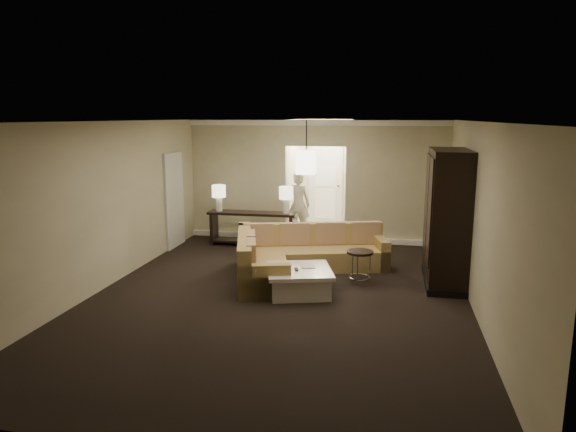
% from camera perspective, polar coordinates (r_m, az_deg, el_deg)
% --- Properties ---
extents(ground, '(8.00, 8.00, 0.00)m').
position_cam_1_polar(ground, '(8.40, -1.06, -9.01)').
color(ground, black).
rests_on(ground, ground).
extents(wall_back, '(6.00, 0.04, 2.80)m').
position_cam_1_polar(wall_back, '(11.92, 3.04, 3.89)').
color(wall_back, beige).
rests_on(wall_back, ground).
extents(wall_front, '(6.00, 0.04, 2.80)m').
position_cam_1_polar(wall_front, '(4.33, -12.64, -9.18)').
color(wall_front, beige).
rests_on(wall_front, ground).
extents(wall_left, '(0.04, 8.00, 2.80)m').
position_cam_1_polar(wall_left, '(9.14, -19.79, 1.07)').
color(wall_left, beige).
rests_on(wall_left, ground).
extents(wall_right, '(0.04, 8.00, 2.80)m').
position_cam_1_polar(wall_right, '(7.95, 20.53, -0.38)').
color(wall_right, beige).
rests_on(wall_right, ground).
extents(ceiling, '(6.00, 8.00, 0.02)m').
position_cam_1_polar(ceiling, '(7.89, -1.13, 10.47)').
color(ceiling, silver).
rests_on(ceiling, wall_back).
extents(crown_molding, '(6.00, 0.10, 0.12)m').
position_cam_1_polar(crown_molding, '(11.78, 3.07, 10.29)').
color(crown_molding, white).
rests_on(crown_molding, wall_back).
extents(baseboard, '(6.00, 0.10, 0.12)m').
position_cam_1_polar(baseboard, '(12.11, 2.94, -2.44)').
color(baseboard, white).
rests_on(baseboard, ground).
extents(side_door, '(0.05, 0.90, 2.10)m').
position_cam_1_polar(side_door, '(11.64, -12.50, 1.73)').
color(side_door, silver).
rests_on(side_door, ground).
extents(foyer, '(1.44, 2.02, 2.80)m').
position_cam_1_polar(foyer, '(13.25, 3.87, 4.17)').
color(foyer, white).
rests_on(foyer, ground).
extents(sectional_sofa, '(2.97, 2.85, 0.85)m').
position_cam_1_polar(sectional_sofa, '(9.52, 0.99, -4.45)').
color(sectional_sofa, olive).
rests_on(sectional_sofa, ground).
extents(coffee_table, '(1.28, 1.28, 0.44)m').
position_cam_1_polar(coffee_table, '(8.52, 1.24, -7.19)').
color(coffee_table, beige).
rests_on(coffee_table, ground).
extents(console_table, '(2.00, 0.49, 0.77)m').
position_cam_1_polar(console_table, '(11.56, -3.96, -1.07)').
color(console_table, black).
rests_on(console_table, ground).
extents(armoire, '(0.69, 1.62, 2.33)m').
position_cam_1_polar(armoire, '(9.23, 17.27, -0.47)').
color(armoire, black).
rests_on(armoire, ground).
extents(drink_table, '(0.46, 0.46, 0.58)m').
position_cam_1_polar(drink_table, '(9.05, 7.99, -4.87)').
color(drink_table, black).
rests_on(drink_table, ground).
extents(table_lamp_left, '(0.31, 0.31, 0.59)m').
position_cam_1_polar(table_lamp_left, '(11.65, -7.69, 2.47)').
color(table_lamp_left, white).
rests_on(table_lamp_left, console_table).
extents(table_lamp_right, '(0.31, 0.31, 0.59)m').
position_cam_1_polar(table_lamp_right, '(11.27, -0.21, 2.28)').
color(table_lamp_right, white).
rests_on(table_lamp_right, console_table).
extents(pendant_light, '(0.38, 0.38, 1.09)m').
position_cam_1_polar(pendant_light, '(10.58, 2.05, 6.01)').
color(pendant_light, black).
rests_on(pendant_light, ceiling).
extents(person, '(0.68, 0.49, 1.75)m').
position_cam_1_polar(person, '(12.36, 1.15, 1.70)').
color(person, beige).
rests_on(person, ground).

